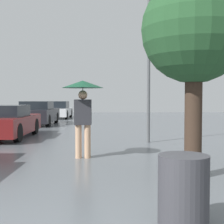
{
  "coord_description": "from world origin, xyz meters",
  "views": [
    {
      "loc": [
        0.54,
        -2.07,
        1.42
      ],
      "look_at": [
        0.63,
        5.3,
        1.1
      ],
      "focal_mm": 50.0,
      "sensor_mm": 36.0,
      "label": 1
    }
  ],
  "objects": [
    {
      "name": "trash_bin",
      "position": [
        1.36,
        1.29,
        0.4
      ],
      "size": [
        0.56,
        0.56,
        0.8
      ],
      "color": "#38383D",
      "rests_on": "ground_plane"
    },
    {
      "name": "parked_car_farthest",
      "position": [
        -3.09,
        20.55,
        0.57
      ],
      "size": [
        1.7,
        4.03,
        1.22
      ],
      "color": "silver",
      "rests_on": "ground_plane"
    },
    {
      "name": "tree",
      "position": [
        2.05,
        3.4,
        2.57
      ],
      "size": [
        1.86,
        1.86,
        3.54
      ],
      "color": "#38281E",
      "rests_on": "ground_plane"
    },
    {
      "name": "street_lamp",
      "position": [
        1.84,
        7.92,
        3.77
      ],
      "size": [
        0.37,
        0.37,
        5.27
      ],
      "color": "#515456",
      "rests_on": "ground_plane"
    },
    {
      "name": "pedestrian",
      "position": [
        -0.06,
        5.3,
        1.43
      ],
      "size": [
        0.98,
        0.98,
        1.84
      ],
      "color": "tan",
      "rests_on": "ground_plane"
    },
    {
      "name": "parked_car_second",
      "position": [
        -3.13,
        9.18,
        0.56
      ],
      "size": [
        1.65,
        3.83,
        1.18
      ],
      "color": "maroon",
      "rests_on": "ground_plane"
    },
    {
      "name": "parked_car_third",
      "position": [
        -3.27,
        14.85,
        0.6
      ],
      "size": [
        1.73,
        3.96,
        1.27
      ],
      "color": "black",
      "rests_on": "ground_plane"
    }
  ]
}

